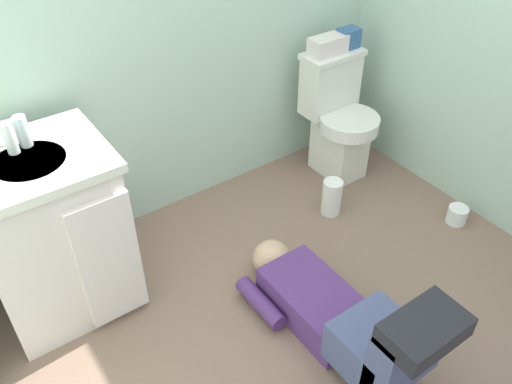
{
  "coord_description": "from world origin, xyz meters",
  "views": [
    {
      "loc": [
        -1.1,
        -1.22,
        2.0
      ],
      "look_at": [
        0.03,
        0.37,
        0.45
      ],
      "focal_mm": 37.35,
      "sensor_mm": 36.0,
      "label": 1
    }
  ],
  "objects_px": {
    "person_plumber": "(343,317)",
    "bottle_white": "(10,138)",
    "bottle_clear": "(23,131)",
    "tissue_box": "(328,45)",
    "paper_towel_roll": "(332,197)",
    "vanity_cabinet": "(53,234)",
    "faucet": "(13,131)",
    "toilet": "(338,118)",
    "toilet_paper_roll": "(457,215)",
    "toiletry_bag": "(348,38)"
  },
  "relations": [
    {
      "from": "toilet",
      "to": "paper_towel_roll",
      "type": "height_order",
      "value": "toilet"
    },
    {
      "from": "person_plumber",
      "to": "tissue_box",
      "type": "distance_m",
      "value": 1.5
    },
    {
      "from": "toiletry_bag",
      "to": "paper_towel_roll",
      "type": "height_order",
      "value": "toiletry_bag"
    },
    {
      "from": "person_plumber",
      "to": "bottle_white",
      "type": "bearing_deg",
      "value": 132.27
    },
    {
      "from": "toilet",
      "to": "vanity_cabinet",
      "type": "bearing_deg",
      "value": -177.21
    },
    {
      "from": "vanity_cabinet",
      "to": "faucet",
      "type": "relative_size",
      "value": 8.2
    },
    {
      "from": "vanity_cabinet",
      "to": "toilet_paper_roll",
      "type": "height_order",
      "value": "vanity_cabinet"
    },
    {
      "from": "vanity_cabinet",
      "to": "bottle_clear",
      "type": "relative_size",
      "value": 6.23
    },
    {
      "from": "person_plumber",
      "to": "bottle_clear",
      "type": "xyz_separation_m",
      "value": [
        -0.85,
        1.02,
        0.71
      ]
    },
    {
      "from": "vanity_cabinet",
      "to": "toiletry_bag",
      "type": "xyz_separation_m",
      "value": [
        1.84,
        0.17,
        0.39
      ]
    },
    {
      "from": "toilet",
      "to": "bottle_clear",
      "type": "bearing_deg",
      "value": 179.64
    },
    {
      "from": "vanity_cabinet",
      "to": "toiletry_bag",
      "type": "bearing_deg",
      "value": 5.44
    },
    {
      "from": "faucet",
      "to": "person_plumber",
      "type": "xyz_separation_m",
      "value": [
        0.88,
        -1.07,
        -0.69
      ]
    },
    {
      "from": "bottle_white",
      "to": "paper_towel_roll",
      "type": "distance_m",
      "value": 1.69
    },
    {
      "from": "paper_towel_roll",
      "to": "vanity_cabinet",
      "type": "bearing_deg",
      "value": 170.69
    },
    {
      "from": "vanity_cabinet",
      "to": "person_plumber",
      "type": "distance_m",
      "value": 1.3
    },
    {
      "from": "faucet",
      "to": "toiletry_bag",
      "type": "distance_m",
      "value": 1.84
    },
    {
      "from": "vanity_cabinet",
      "to": "person_plumber",
      "type": "bearing_deg",
      "value": -46.65
    },
    {
      "from": "bottle_clear",
      "to": "tissue_box",
      "type": "bearing_deg",
      "value": 2.75
    },
    {
      "from": "bottle_clear",
      "to": "toilet_paper_roll",
      "type": "xyz_separation_m",
      "value": [
        1.93,
        -0.8,
        -0.84
      ]
    },
    {
      "from": "tissue_box",
      "to": "bottle_clear",
      "type": "height_order",
      "value": "bottle_clear"
    },
    {
      "from": "vanity_cabinet",
      "to": "faucet",
      "type": "bearing_deg",
      "value": 91.31
    },
    {
      "from": "faucet",
      "to": "toilet_paper_roll",
      "type": "distance_m",
      "value": 2.28
    },
    {
      "from": "toilet",
      "to": "paper_towel_roll",
      "type": "relative_size",
      "value": 3.45
    },
    {
      "from": "person_plumber",
      "to": "toiletry_bag",
      "type": "relative_size",
      "value": 8.59
    },
    {
      "from": "toilet",
      "to": "toiletry_bag",
      "type": "bearing_deg",
      "value": 40.77
    },
    {
      "from": "vanity_cabinet",
      "to": "bottle_white",
      "type": "bearing_deg",
      "value": 114.26
    },
    {
      "from": "toilet",
      "to": "bottle_white",
      "type": "height_order",
      "value": "bottle_white"
    },
    {
      "from": "toiletry_bag",
      "to": "bottle_clear",
      "type": "relative_size",
      "value": 0.94
    },
    {
      "from": "person_plumber",
      "to": "bottle_white",
      "type": "distance_m",
      "value": 1.52
    },
    {
      "from": "person_plumber",
      "to": "tissue_box",
      "type": "bearing_deg",
      "value": 53.5
    },
    {
      "from": "faucet",
      "to": "bottle_clear",
      "type": "distance_m",
      "value": 0.06
    },
    {
      "from": "toilet",
      "to": "bottle_clear",
      "type": "height_order",
      "value": "bottle_clear"
    },
    {
      "from": "vanity_cabinet",
      "to": "bottle_clear",
      "type": "distance_m",
      "value": 0.48
    },
    {
      "from": "toiletry_bag",
      "to": "toilet_paper_roll",
      "type": "height_order",
      "value": "toiletry_bag"
    },
    {
      "from": "person_plumber",
      "to": "bottle_white",
      "type": "height_order",
      "value": "bottle_white"
    },
    {
      "from": "tissue_box",
      "to": "bottle_clear",
      "type": "xyz_separation_m",
      "value": [
        -1.66,
        -0.08,
        0.09
      ]
    },
    {
      "from": "tissue_box",
      "to": "paper_towel_roll",
      "type": "height_order",
      "value": "tissue_box"
    },
    {
      "from": "bottle_clear",
      "to": "paper_towel_roll",
      "type": "distance_m",
      "value": 1.64
    },
    {
      "from": "person_plumber",
      "to": "tissue_box",
      "type": "xyz_separation_m",
      "value": [
        0.81,
        1.1,
        0.62
      ]
    },
    {
      "from": "faucet",
      "to": "tissue_box",
      "type": "distance_m",
      "value": 1.69
    },
    {
      "from": "toiletry_bag",
      "to": "faucet",
      "type": "bearing_deg",
      "value": -179.1
    },
    {
      "from": "faucet",
      "to": "toiletry_bag",
      "type": "relative_size",
      "value": 0.81
    },
    {
      "from": "toilet",
      "to": "faucet",
      "type": "distance_m",
      "value": 1.81
    },
    {
      "from": "bottle_white",
      "to": "toilet_paper_roll",
      "type": "xyz_separation_m",
      "value": [
        1.98,
        -0.78,
        -0.84
      ]
    },
    {
      "from": "paper_towel_roll",
      "to": "tissue_box",
      "type": "bearing_deg",
      "value": 58.12
    },
    {
      "from": "toilet",
      "to": "toilet_paper_roll",
      "type": "height_order",
      "value": "toilet"
    },
    {
      "from": "faucet",
      "to": "paper_towel_roll",
      "type": "height_order",
      "value": "faucet"
    },
    {
      "from": "vanity_cabinet",
      "to": "tissue_box",
      "type": "distance_m",
      "value": 1.74
    },
    {
      "from": "faucet",
      "to": "bottle_clear",
      "type": "relative_size",
      "value": 0.76
    }
  ]
}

